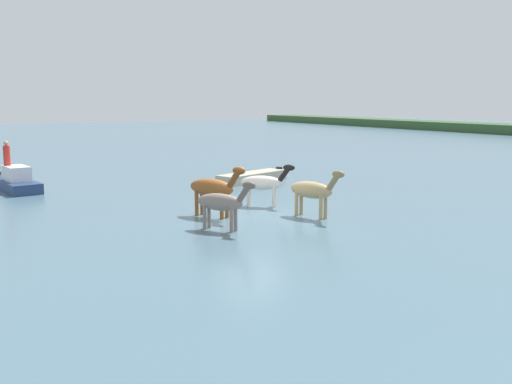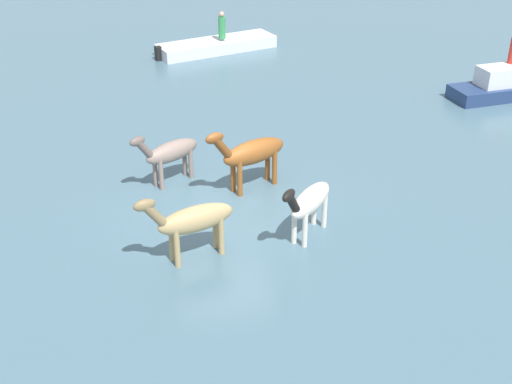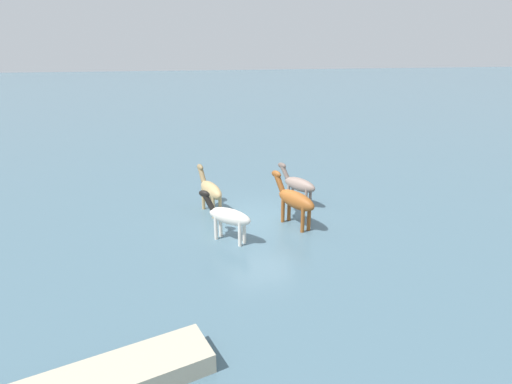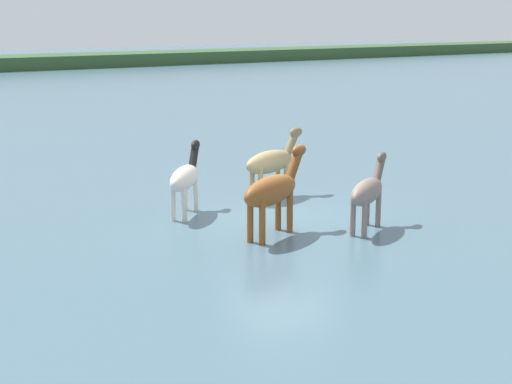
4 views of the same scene
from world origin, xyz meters
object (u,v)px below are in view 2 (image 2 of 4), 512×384
horse_chestnut_trailing (309,202)px  boat_launch_far (510,88)px  boat_motor_center (216,47)px  horse_pinto_flank (170,152)px  person_watcher_seated (222,26)px  horse_mid_herd (192,220)px  horse_gray_outer (251,153)px

horse_chestnut_trailing → boat_launch_far: (-10.00, -8.12, -0.65)m
boat_motor_center → horse_pinto_flank: bearing=-121.9°
horse_pinto_flank → person_watcher_seated: bearing=-137.3°
boat_motor_center → person_watcher_seated: 1.02m
boat_motor_center → boat_launch_far: size_ratio=1.10×
person_watcher_seated → boat_launch_far: bearing=141.4°
horse_mid_herd → boat_motor_center: bearing=-117.8°
horse_chestnut_trailing → boat_launch_far: size_ratio=0.37×
horse_chestnut_trailing → person_watcher_seated: 15.88m
horse_chestnut_trailing → boat_launch_far: bearing=171.2°
horse_mid_herd → boat_motor_center: (-2.83, -16.41, -0.84)m
horse_pinto_flank → boat_motor_center: size_ratio=0.36×
horse_pinto_flank → horse_mid_herd: 3.90m
boat_motor_center → horse_mid_herd: bearing=-118.1°
horse_gray_outer → horse_pinto_flank: bearing=-44.8°
horse_chestnut_trailing → horse_gray_outer: (0.89, -2.73, 0.12)m
horse_chestnut_trailing → horse_pinto_flank: 4.63m
horse_mid_herd → person_watcher_seated: horse_mid_herd is taller
boat_launch_far → boat_motor_center: bearing=-45.0°
horse_chestnut_trailing → boat_motor_center: horse_chestnut_trailing is taller
horse_gray_outer → person_watcher_seated: (-1.15, -13.16, 0.08)m
horse_mid_herd → boat_launch_far: 15.43m
horse_pinto_flank → person_watcher_seated: 12.83m
horse_chestnut_trailing → boat_motor_center: 16.02m
boat_launch_far → horse_mid_herd: bearing=26.8°
horse_pinto_flank → person_watcher_seated: person_watcher_seated is taller
boat_launch_far → person_watcher_seated: person_watcher_seated is taller
boat_motor_center → person_watcher_seated: person_watcher_seated is taller
horse_pinto_flank → horse_gray_outer: horse_gray_outer is taller
horse_mid_herd → boat_launch_far: (-12.84, -8.52, -0.70)m
horse_gray_outer → boat_launch_far: (-10.89, -5.39, -0.77)m
boat_launch_far → horse_chestnut_trailing: bearing=32.3°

